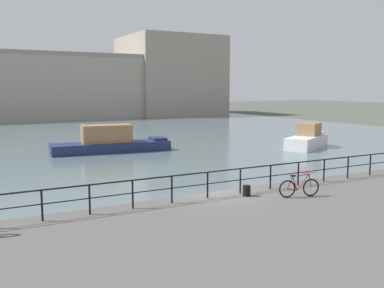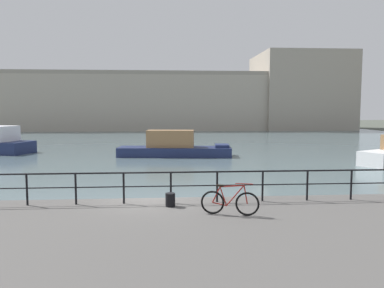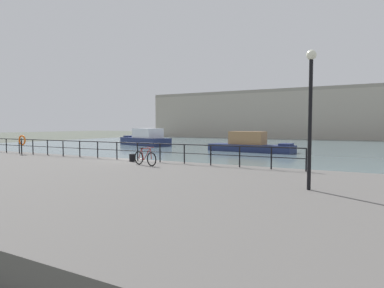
{
  "view_description": "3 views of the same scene",
  "coord_description": "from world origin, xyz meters",
  "px_view_note": "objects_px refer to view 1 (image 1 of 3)",
  "views": [
    {
      "loc": [
        -9.62,
        -15.38,
        5.17
      ],
      "look_at": [
        2.31,
        6.44,
        1.94
      ],
      "focal_mm": 40.7,
      "sensor_mm": 36.0,
      "label": 1
    },
    {
      "loc": [
        0.48,
        -13.53,
        3.96
      ],
      "look_at": [
        1.98,
        7.16,
        2.06
      ],
      "focal_mm": 35.6,
      "sensor_mm": 36.0,
      "label": 2
    },
    {
      "loc": [
        12.66,
        -16.17,
        2.85
      ],
      "look_at": [
        0.34,
        6.66,
        1.39
      ],
      "focal_mm": 30.63,
      "sensor_mm": 36.0,
      "label": 3
    }
  ],
  "objects_px": {
    "harbor_building": "(66,84)",
    "parked_bicycle": "(299,187)",
    "moored_harbor_tender": "(307,139)",
    "moored_blue_motorboat": "(110,142)",
    "mooring_bollard": "(247,191)"
  },
  "relations": [
    {
      "from": "moored_blue_motorboat",
      "to": "mooring_bollard",
      "type": "relative_size",
      "value": 21.86
    },
    {
      "from": "harbor_building",
      "to": "moored_harbor_tender",
      "type": "relative_size",
      "value": 12.22
    },
    {
      "from": "harbor_building",
      "to": "moored_blue_motorboat",
      "type": "distance_m",
      "value": 44.09
    },
    {
      "from": "harbor_building",
      "to": "moored_harbor_tender",
      "type": "bearing_deg",
      "value": -79.23
    },
    {
      "from": "parked_bicycle",
      "to": "harbor_building",
      "type": "bearing_deg",
      "value": 99.85
    },
    {
      "from": "harbor_building",
      "to": "parked_bicycle",
      "type": "height_order",
      "value": "harbor_building"
    },
    {
      "from": "moored_harbor_tender",
      "to": "moored_blue_motorboat",
      "type": "bearing_deg",
      "value": 131.47
    },
    {
      "from": "harbor_building",
      "to": "mooring_bollard",
      "type": "bearing_deg",
      "value": -96.29
    },
    {
      "from": "moored_blue_motorboat",
      "to": "parked_bicycle",
      "type": "distance_m",
      "value": 20.68
    },
    {
      "from": "moored_harbor_tender",
      "to": "mooring_bollard",
      "type": "distance_m",
      "value": 21.27
    },
    {
      "from": "harbor_building",
      "to": "moored_blue_motorboat",
      "type": "relative_size",
      "value": 7.5
    },
    {
      "from": "moored_harbor_tender",
      "to": "moored_blue_motorboat",
      "type": "relative_size",
      "value": 0.61
    },
    {
      "from": "parked_bicycle",
      "to": "mooring_bollard",
      "type": "bearing_deg",
      "value": 161.68
    },
    {
      "from": "moored_harbor_tender",
      "to": "moored_blue_motorboat",
      "type": "distance_m",
      "value": 16.7
    },
    {
      "from": "moored_harbor_tender",
      "to": "moored_blue_motorboat",
      "type": "xyz_separation_m",
      "value": [
        -15.65,
        5.81,
        0.02
      ]
    }
  ]
}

